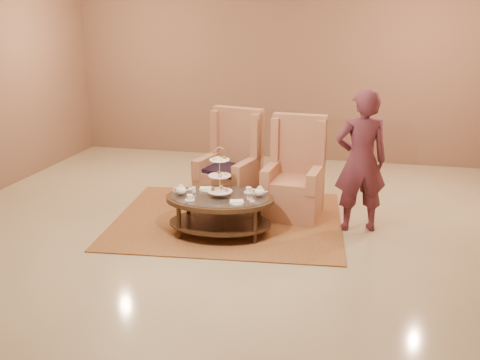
% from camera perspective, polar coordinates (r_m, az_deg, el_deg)
% --- Properties ---
extents(ground, '(8.00, 8.00, 0.00)m').
position_cam_1_polar(ground, '(6.62, -0.69, -6.09)').
color(ground, tan).
rests_on(ground, ground).
extents(ceiling, '(8.00, 8.00, 0.02)m').
position_cam_1_polar(ceiling, '(6.62, -0.69, -6.09)').
color(ceiling, beige).
rests_on(ceiling, ground).
extents(wall_back, '(8.00, 0.04, 3.50)m').
position_cam_1_polar(wall_back, '(10.06, 4.74, 12.12)').
color(wall_back, brown).
rests_on(wall_back, ground).
extents(rug, '(3.19, 2.75, 0.02)m').
position_cam_1_polar(rug, '(7.15, -1.27, -4.22)').
color(rug, olive).
rests_on(rug, ground).
extents(tea_table, '(1.40, 1.02, 1.12)m').
position_cam_1_polar(tea_table, '(6.56, -2.15, -2.51)').
color(tea_table, black).
rests_on(tea_table, ground).
extents(armchair_left, '(0.91, 0.92, 1.38)m').
position_cam_1_polar(armchair_left, '(7.59, -0.94, 0.69)').
color(armchair_left, '#AD7151').
rests_on(armchair_left, ground).
extents(armchair_right, '(0.79, 0.82, 1.35)m').
position_cam_1_polar(armchair_right, '(7.26, 5.85, -0.27)').
color(armchair_right, '#AD7151').
rests_on(armchair_right, ground).
extents(person, '(0.74, 0.58, 1.79)m').
position_cam_1_polar(person, '(6.74, 12.77, 1.97)').
color(person, '#502230').
rests_on(person, ground).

